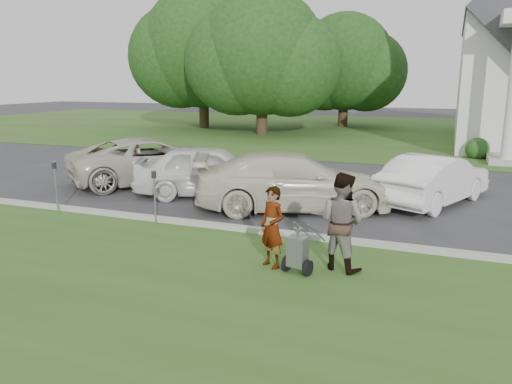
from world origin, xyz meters
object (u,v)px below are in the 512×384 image
Objects in this scene: car_a at (152,160)px; person_left at (272,228)px; parking_meter_near at (154,191)px; car_b at (211,170)px; striping_cart at (298,252)px; person_right at (341,222)px; car_c at (293,181)px; car_d at (434,179)px; tree_left at (262,58)px; parking_meter_far at (56,181)px; tree_far at (202,53)px; tree_back at (345,67)px.

person_left is at bearing 176.37° from car_a.
car_b is (-0.14, 3.56, -0.07)m from parking_meter_near.
striping_cart is 0.79× the size of parking_meter_near.
person_right is at bearing 48.59° from striping_cart.
car_c reaches higher than car_d.
tree_left is 19.33m from car_b.
tree_far is at bearing 107.87° from parking_meter_far.
tree_far reaches higher than tree_back.
tree_back is (10.00, 5.00, -0.97)m from tree_far.
parking_meter_far is at bearing 178.99° from parking_meter_near.
car_d is (2.23, 6.93, 0.32)m from striping_cart.
car_c is (3.00, -0.68, -0.01)m from car_b.
car_c is (-2.28, 4.22, -0.15)m from person_right.
car_c is at bearing -123.65° from car_b.
car_b is (3.00, -1.19, 0.01)m from car_a.
tree_left is at bearing -31.09° from car_d.
person_left is 1.15× the size of parking_meter_near.
tree_back is 1.68× the size of car_c.
tree_far is 26.43m from car_c.
parking_meter_near is at bearing 111.59° from car_c.
tree_back reaches higher than car_a.
tree_far is at bearing -24.30° from car_d.
striping_cart is 0.78× the size of parking_meter_far.
car_b is at bearing 53.65° from car_c.
tree_back is at bearing 26.56° from tree_far.
striping_cart is 0.59× the size of person_right.
person_left is (9.08, -23.44, -4.28)m from tree_left.
tree_back is 5.80× the size of person_left.
person_left is 4.22m from parking_meter_near.
parking_meter_near is (11.24, -24.70, -4.78)m from tree_far.
car_a is (-8.28, 6.08, -0.15)m from person_right.
striping_cart is (15.66, -26.58, -5.26)m from tree_far.
tree_back is 29.97m from parking_meter_near.
car_d is at bearing 37.18° from parking_meter_near.
car_a is at bearing 25.18° from car_d.
person_left is (15.08, -26.44, -4.86)m from tree_far.
tree_far is at bearing 132.30° from striping_cart.
tree_left reaches higher than tree_back.
parking_meter_near is 4.06m from car_c.
car_c is 4.38m from car_d.
person_left is 7.36m from parking_meter_far.
tree_back is 32.37m from striping_cart.
tree_left reaches higher than person_right.
person_right is (0.72, 0.54, 0.54)m from striping_cart.
parking_meter_far is 11.13m from car_d.
person_left is 0.28× the size of car_a.
car_c is at bearing 45.18° from parking_meter_near.
car_c is at bearing 130.07° from person_left.
tree_back is at bearing -14.91° from car_c.
car_d is at bearing -138.95° from car_a.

